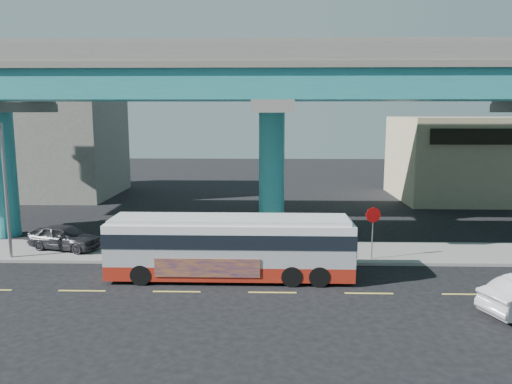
{
  "coord_description": "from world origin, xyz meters",
  "views": [
    {
      "loc": [
        -0.18,
        -20.11,
        7.42
      ],
      "look_at": [
        -0.79,
        4.0,
        3.55
      ],
      "focal_mm": 35.0,
      "sensor_mm": 36.0,
      "label": 1
    }
  ],
  "objects": [
    {
      "name": "building_concrete",
      "position": [
        -20.0,
        24.0,
        4.5
      ],
      "size": [
        12.0,
        10.0,
        9.0
      ],
      "primitive_type": "cube",
      "color": "gray",
      "rests_on": "ground"
    },
    {
      "name": "stop_sign",
      "position": [
        5.01,
        4.18,
        2.06
      ],
      "size": [
        0.78,
        0.18,
        2.64
      ],
      "rotation": [
        0.0,
        0.0,
        -0.2
      ],
      "color": "gray",
      "rests_on": "sidewalk"
    },
    {
      "name": "ground",
      "position": [
        0.0,
        0.0,
        0.0
      ],
      "size": [
        120.0,
        120.0,
        0.0
      ],
      "primitive_type": "plane",
      "color": "black",
      "rests_on": "ground"
    },
    {
      "name": "transit_bus",
      "position": [
        -1.87,
        1.52,
        1.54
      ],
      "size": [
        10.99,
        2.42,
        2.81
      ],
      "rotation": [
        0.0,
        0.0,
        -0.0
      ],
      "color": "maroon",
      "rests_on": "ground"
    },
    {
      "name": "parked_car",
      "position": [
        -11.08,
        5.56,
        0.82
      ],
      "size": [
        3.62,
        4.74,
        1.34
      ],
      "primitive_type": "imported",
      "rotation": [
        0.0,
        0.0,
        1.3
      ],
      "color": "#2F2E34",
      "rests_on": "sidewalk"
    },
    {
      "name": "sidewalk",
      "position": [
        0.0,
        5.5,
        0.07
      ],
      "size": [
        70.0,
        4.0,
        0.15
      ],
      "primitive_type": "cube",
      "color": "gray",
      "rests_on": "ground"
    },
    {
      "name": "building_beige",
      "position": [
        18.0,
        22.98,
        3.51
      ],
      "size": [
        14.0,
        10.23,
        7.0
      ],
      "color": "tan",
      "rests_on": "ground"
    },
    {
      "name": "lane_markings",
      "position": [
        -0.0,
        -0.3,
        0.01
      ],
      "size": [
        58.0,
        0.12,
        0.01
      ],
      "color": "#D8C64C",
      "rests_on": "ground"
    },
    {
      "name": "viaduct",
      "position": [
        -0.0,
        9.11,
        9.14
      ],
      "size": [
        52.0,
        12.4,
        11.7
      ],
      "color": "teal",
      "rests_on": "ground"
    }
  ]
}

